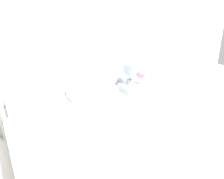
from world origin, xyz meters
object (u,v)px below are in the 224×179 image
object	(u,v)px
nightstand	(133,98)
table_lamp	(130,70)
flower_vase	(141,75)
bed	(85,134)

from	to	relation	value
nightstand	table_lamp	distance (m)	0.53
nightstand	flower_vase	distance (m)	0.45
nightstand	flower_vase	size ratio (longest dim) A/B	2.18
bed	table_lamp	distance (m)	1.53
bed	flower_vase	size ratio (longest dim) A/B	8.10
nightstand	table_lamp	world-z (taller)	table_lamp
bed	flower_vase	xyz separation A→B (m)	(1.42, 0.70, 0.41)
bed	flower_vase	bearing A→B (deg)	26.12
bed	nightstand	bearing A→B (deg)	29.27
bed	nightstand	distance (m)	1.44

